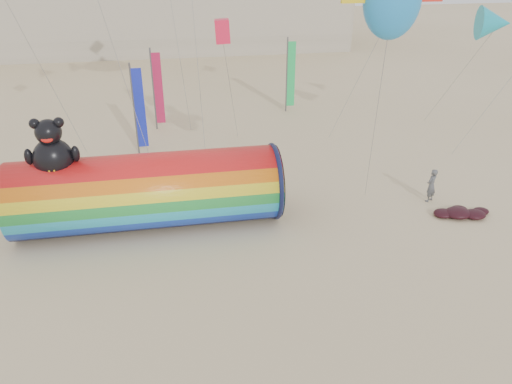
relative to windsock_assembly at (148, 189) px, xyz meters
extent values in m
plane|color=#CCB58C|center=(3.68, -3.94, -1.69)|extent=(160.00, 160.00, 0.00)
cylinder|color=red|center=(0.01, 0.00, -0.09)|extent=(11.02, 3.21, 3.21)
torus|color=#0F1438|center=(5.41, 0.00, -0.09)|extent=(0.22, 3.37, 3.37)
cylinder|color=black|center=(5.54, 0.00, -0.09)|extent=(0.06, 3.18, 3.18)
ellipsoid|color=black|center=(-3.48, 0.00, 1.66)|extent=(1.57, 1.40, 1.65)
ellipsoid|color=yellow|center=(-3.48, -0.50, 1.57)|extent=(0.81, 0.35, 0.71)
sphere|color=black|center=(-3.48, 0.00, 2.76)|extent=(1.01, 1.01, 1.01)
sphere|color=black|center=(-3.92, 0.00, 3.13)|extent=(0.40, 0.40, 0.40)
sphere|color=black|center=(-3.04, 0.00, 3.13)|extent=(0.40, 0.40, 0.40)
ellipsoid|color=red|center=(-3.48, -0.41, 2.62)|extent=(0.44, 0.16, 0.28)
ellipsoid|color=black|center=(-4.35, -0.09, 1.84)|extent=(0.33, 0.33, 0.66)
ellipsoid|color=black|center=(-2.60, -0.09, 1.84)|extent=(0.33, 0.33, 0.66)
imported|color=#4D4F54|center=(12.92, -0.15, -0.88)|extent=(0.71, 0.65, 1.63)
ellipsoid|color=#3A0A14|center=(13.43, -1.80, -1.49)|extent=(1.17, 0.99, 0.41)
ellipsoid|color=#3A0A14|center=(14.13, -2.00, -1.52)|extent=(0.99, 0.84, 0.34)
ellipsoid|color=#3A0A14|center=(12.83, -1.65, -1.53)|extent=(0.91, 0.77, 0.32)
ellipsoid|color=#3A0A14|center=(13.73, -1.40, -1.56)|extent=(0.78, 0.66, 0.27)
ellipsoid|color=#3A0A14|center=(14.63, -1.70, -1.57)|extent=(0.73, 0.62, 0.25)
cylinder|color=#59595E|center=(-0.73, 8.41, 0.91)|extent=(0.10, 0.10, 5.20)
cube|color=#1A28C9|center=(-0.42, 8.41, 0.96)|extent=(0.56, 0.06, 4.50)
cylinder|color=#59595E|center=(0.31, 12.48, 0.91)|extent=(0.10, 0.10, 5.20)
cube|color=#B91A47|center=(0.62, 12.48, 0.96)|extent=(0.56, 0.06, 4.50)
cylinder|color=#59595E|center=(9.50, 14.66, 0.91)|extent=(0.10, 0.10, 5.20)
cube|color=#1DBD57|center=(9.81, 14.66, 0.96)|extent=(0.56, 0.06, 4.50)
cone|color=#169BB6|center=(16.43, 2.66, 5.89)|extent=(1.57, 1.57, 1.41)
cube|color=#F61B42|center=(3.79, 3.77, 5.71)|extent=(0.64, 0.64, 1.02)
camera|label=1|loc=(1.11, -19.23, 9.31)|focal=35.00mm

